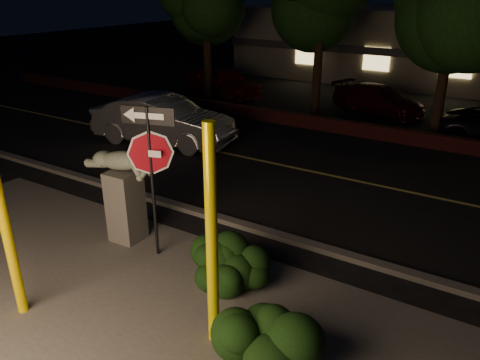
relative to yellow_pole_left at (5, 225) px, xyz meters
name	(u,v)px	position (x,y,z in m)	size (l,w,h in m)	color
ground	(344,145)	(1.50, 11.70, -1.69)	(90.00, 90.00, 0.00)	black
patio	(115,318)	(1.50, 0.70, -1.68)	(14.00, 6.00, 0.02)	#4C4944
road	(309,171)	(1.50, 8.70, -1.69)	(80.00, 8.00, 0.01)	black
lane_marking	(309,171)	(1.50, 8.70, -1.68)	(80.00, 0.12, 0.01)	#B3A547
curb	(237,223)	(1.50, 4.60, -1.63)	(80.00, 0.25, 0.12)	#4C4944
brick_wall	(356,129)	(1.50, 13.00, -1.44)	(40.00, 0.35, 0.50)	#4A1718
parking_lot	(396,105)	(1.50, 18.70, -1.69)	(40.00, 12.00, 0.01)	black
building	(436,44)	(1.50, 26.69, 0.31)	(22.00, 10.20, 4.00)	#726C5B
yellow_pole_left	(5,225)	(0.00, 0.00, 0.00)	(0.17, 0.17, 3.39)	#FFD600
yellow_pole_right	(212,241)	(3.21, 1.19, 0.11)	(0.18, 0.18, 3.60)	#F5E000
signpost	(150,154)	(0.75, 2.66, 0.56)	(1.03, 0.35, 3.17)	black
sculpture	(125,185)	(-0.19, 2.81, -0.36)	(2.02, 0.65, 2.16)	#4C4944
hedge_center	(226,256)	(2.43, 2.74, -1.22)	(1.80, 0.84, 0.94)	black
hedge_right	(229,265)	(2.69, 2.44, -1.18)	(1.57, 0.84, 1.03)	black
hedge_far_right	(264,329)	(4.10, 1.22, -1.13)	(1.62, 1.02, 1.13)	black
silver_sedan	(163,120)	(-4.02, 8.48, -0.86)	(1.77, 5.07, 1.67)	#ADADB2
parked_car_red	(223,82)	(-6.45, 15.93, -0.95)	(1.76, 4.36, 1.49)	maroon
parked_car_darkred	(378,100)	(1.20, 16.67, -1.08)	(1.71, 4.20, 1.22)	#3C0810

